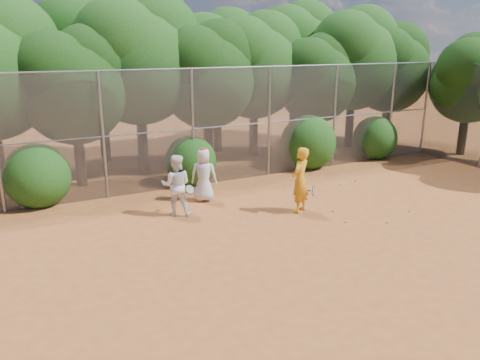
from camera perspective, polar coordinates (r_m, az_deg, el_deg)
ground at (r=12.00m, az=9.82°, el=-7.43°), size 80.00×80.00×0.00m
fence_back at (r=16.35m, az=-2.87°, el=6.68°), size 20.05×0.09×4.03m
tree_2 at (r=16.74m, az=-19.59°, el=11.29°), size 3.99×3.47×5.47m
tree_3 at (r=18.19m, az=-12.24°, el=14.74°), size 4.89×4.26×6.70m
tree_4 at (r=18.47m, az=-3.94°, el=13.09°), size 4.19×3.64×5.73m
tree_5 at (r=20.28m, az=1.82°, el=14.23°), size 4.51×3.92×6.17m
tree_6 at (r=20.81m, az=9.35°, el=12.48°), size 3.86×3.36×5.29m
tree_7 at (r=22.81m, az=13.78°, el=14.60°), size 4.77×4.14×6.53m
tree_8 at (r=23.95m, az=17.92°, el=13.24°), size 4.25×3.70×5.82m
tree_10 at (r=20.11m, az=-16.84°, el=15.20°), size 5.15×4.48×7.06m
tree_11 at (r=21.26m, az=-2.77°, el=14.63°), size 4.64×4.03×6.35m
tree_12 at (r=23.98m, az=6.81°, el=15.56°), size 5.02×4.37×6.88m
tree_13 at (r=22.83m, az=26.31°, el=11.37°), size 3.86×3.36×5.29m
bush_0 at (r=15.49m, az=-23.53°, el=0.79°), size 2.00×2.00×2.00m
bush_1 at (r=16.53m, az=-6.03°, el=2.63°), size 1.80×1.80×1.80m
bush_2 at (r=18.82m, az=8.32°, el=4.85°), size 2.20×2.20×2.20m
bush_3 at (r=21.04m, az=16.15°, el=5.17°), size 1.90×1.90×1.90m
player_yellow at (r=13.66m, az=7.33°, el=-0.03°), size 0.90×0.76×1.95m
player_teen at (r=14.63m, az=-4.45°, el=0.65°), size 0.98×0.89×1.71m
player_white at (r=13.49m, az=-7.79°, el=-0.61°), size 1.07×0.98×1.78m
ball_0 at (r=14.10m, az=11.26°, el=-3.70°), size 0.07×0.07×0.07m
ball_1 at (r=16.78m, az=12.21°, el=-0.51°), size 0.07×0.07×0.07m
ball_2 at (r=13.62m, az=17.54°, el=-4.90°), size 0.07×0.07×0.07m
ball_3 at (r=14.70m, az=19.94°, el=-3.56°), size 0.07×0.07×0.07m
ball_4 at (r=13.33m, az=12.78°, el=-5.00°), size 0.07×0.07×0.07m
ball_5 at (r=17.35m, az=13.85°, el=-0.06°), size 0.07×0.07×0.07m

